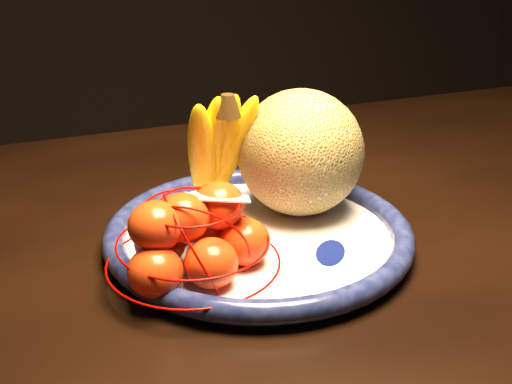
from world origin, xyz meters
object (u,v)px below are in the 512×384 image
object	(u,v)px
banana_bunch	(216,148)
mandarin_bag	(193,238)
cantaloupe	(301,152)
fruit_bowl	(259,234)
dining_table	(371,247)

from	to	relation	value
banana_bunch	mandarin_bag	xyz separation A→B (m)	(-0.07, -0.13, -0.05)
cantaloupe	banana_bunch	xyz separation A→B (m)	(-0.11, 0.02, 0.01)
fruit_bowl	banana_bunch	distance (m)	0.13
dining_table	fruit_bowl	size ratio (longest dim) A/B	4.06
dining_table	mandarin_bag	xyz separation A→B (m)	(-0.31, -0.14, 0.14)
dining_table	mandarin_bag	world-z (taller)	mandarin_bag
dining_table	banana_bunch	size ratio (longest dim) A/B	8.38
dining_table	fruit_bowl	distance (m)	0.25
fruit_bowl	mandarin_bag	world-z (taller)	mandarin_bag
cantaloupe	mandarin_bag	bearing A→B (deg)	-147.94
fruit_bowl	cantaloupe	bearing A→B (deg)	32.93
fruit_bowl	dining_table	bearing A→B (deg)	20.38
mandarin_bag	banana_bunch	bearing A→B (deg)	63.43
dining_table	mandarin_bag	size ratio (longest dim) A/B	7.05
fruit_bowl	banana_bunch	size ratio (longest dim) A/B	2.06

